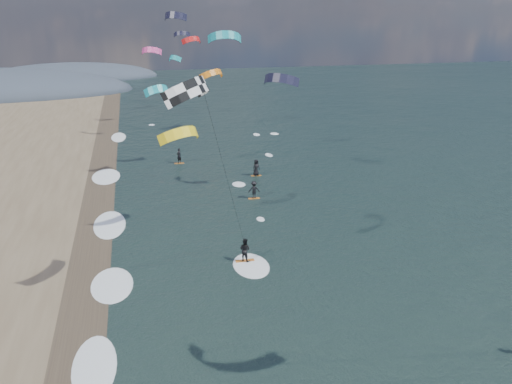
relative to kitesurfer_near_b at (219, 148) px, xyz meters
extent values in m
cube|color=#382D23|center=(-8.78, -2.32, -9.84)|extent=(3.00, 240.00, 0.00)
ellipsoid|color=#3D4756|center=(-18.78, 107.68, -9.84)|extent=(40.00, 18.00, 7.00)
cube|color=#C06921|center=(2.38, 4.31, -9.81)|extent=(1.39, 0.43, 0.06)
imported|color=black|center=(2.38, 4.31, -8.89)|extent=(1.08, 1.07, 1.76)
ellipsoid|color=white|center=(2.68, 3.51, -9.84)|extent=(2.60, 4.20, 0.12)
cylinder|color=black|center=(0.63, 1.31, -2.21)|extent=(0.02, 0.02, 14.44)
cube|color=#C06921|center=(5.87, 17.49, -9.82)|extent=(1.10, 0.35, 0.05)
imported|color=black|center=(5.87, 17.49, -8.94)|extent=(1.15, 0.71, 1.71)
cube|color=#C06921|center=(7.60, 24.55, -9.82)|extent=(1.10, 0.35, 0.05)
imported|color=black|center=(7.60, 24.55, -8.91)|extent=(1.02, 0.86, 1.76)
cube|color=#C06921|center=(-0.14, 31.08, -9.82)|extent=(1.10, 0.35, 0.05)
imported|color=black|center=(-0.14, 31.08, -8.91)|extent=(0.76, 0.73, 1.75)
ellipsoid|color=white|center=(-7.58, -6.32, -9.84)|extent=(2.40, 5.40, 0.11)
ellipsoid|color=white|center=(-7.58, 2.68, -9.84)|extent=(2.40, 5.40, 0.11)
ellipsoid|color=white|center=(-7.58, 13.68, -9.84)|extent=(2.40, 5.40, 0.11)
ellipsoid|color=white|center=(-7.58, 27.68, -9.84)|extent=(2.40, 5.40, 0.11)
ellipsoid|color=white|center=(-7.58, 45.68, -9.84)|extent=(2.40, 5.40, 0.11)
camera|label=1|loc=(-4.82, -32.97, 8.80)|focal=40.00mm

